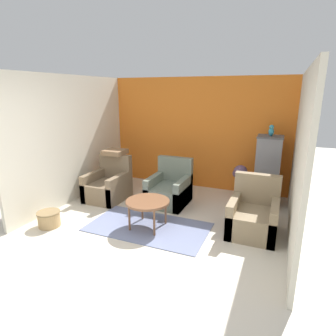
% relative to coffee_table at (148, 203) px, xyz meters
% --- Properties ---
extents(ground_plane, '(20.00, 20.00, 0.00)m').
position_rel_coffee_table_xyz_m(ground_plane, '(0.10, -1.10, -0.44)').
color(ground_plane, beige).
rests_on(ground_plane, ground).
extents(wall_back_accent, '(4.30, 0.06, 2.54)m').
position_rel_coffee_table_xyz_m(wall_back_accent, '(0.10, 2.41, 0.83)').
color(wall_back_accent, orange).
rests_on(wall_back_accent, ground_plane).
extents(wall_left, '(0.06, 3.48, 2.54)m').
position_rel_coffee_table_xyz_m(wall_left, '(-2.02, 0.64, 0.83)').
color(wall_left, beige).
rests_on(wall_left, ground_plane).
extents(wall_right, '(0.06, 3.48, 2.54)m').
position_rel_coffee_table_xyz_m(wall_right, '(2.21, 0.64, 0.83)').
color(wall_right, beige).
rests_on(wall_right, ground_plane).
extents(area_rug, '(2.01, 1.10, 0.01)m').
position_rel_coffee_table_xyz_m(area_rug, '(0.00, 0.00, -0.43)').
color(area_rug, slate).
rests_on(area_rug, ground_plane).
extents(coffee_table, '(0.73, 0.73, 0.48)m').
position_rel_coffee_table_xyz_m(coffee_table, '(0.00, 0.00, 0.00)').
color(coffee_table, brown).
rests_on(coffee_table, ground_plane).
extents(armchair_left, '(0.74, 0.86, 0.91)m').
position_rel_coffee_table_xyz_m(armchair_left, '(-1.37, 0.86, -0.16)').
color(armchair_left, '#7A664C').
rests_on(armchair_left, ground_plane).
extents(armchair_right, '(0.74, 0.86, 0.91)m').
position_rel_coffee_table_xyz_m(armchair_right, '(1.65, 0.51, -0.16)').
color(armchair_right, '#8E7A5B').
rests_on(armchair_right, ground_plane).
extents(armchair_middle, '(0.74, 0.86, 0.91)m').
position_rel_coffee_table_xyz_m(armchair_middle, '(-0.07, 1.13, -0.16)').
color(armchair_middle, slate).
rests_on(armchair_middle, ground_plane).
extents(birdcage, '(0.56, 0.56, 1.39)m').
position_rel_coffee_table_xyz_m(birdcage, '(1.73, 1.87, 0.24)').
color(birdcage, '#555559').
rests_on(birdcage, ground_plane).
extents(parrot, '(0.10, 0.18, 0.22)m').
position_rel_coffee_table_xyz_m(parrot, '(1.73, 1.87, 1.05)').
color(parrot, teal).
rests_on(parrot, birdcage).
extents(potted_plant, '(0.32, 0.29, 0.74)m').
position_rel_coffee_table_xyz_m(potted_plant, '(1.20, 1.93, 0.03)').
color(potted_plant, brown).
rests_on(potted_plant, ground_plane).
extents(wicker_basket, '(0.38, 0.38, 0.26)m').
position_rel_coffee_table_xyz_m(wicker_basket, '(-1.57, -0.61, -0.30)').
color(wicker_basket, tan).
rests_on(wicker_basket, ground_plane).
extents(throw_pillow, '(0.43, 0.43, 0.10)m').
position_rel_coffee_table_xyz_m(throw_pillow, '(-1.37, 1.18, 0.52)').
color(throw_pillow, '#846647').
rests_on(throw_pillow, armchair_left).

